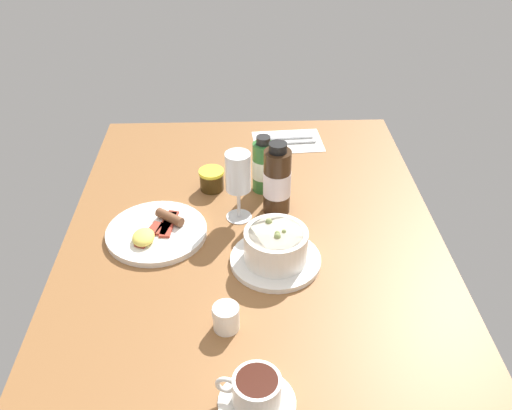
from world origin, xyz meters
The scene contains 10 objects.
ground_plane centered at (0.00, 0.00, -1.50)cm, with size 110.00×84.00×3.00cm, color brown.
porridge_bowl centered at (-10.12, -4.42, 3.92)cm, with size 19.03×19.03×8.73cm.
cutlery_setting centered at (41.85, -10.85, 0.24)cm, with size 14.94×20.48×0.90cm.
coffee_cup centered at (-43.88, 0.75, 2.77)cm, with size 12.53×12.91×5.95cm.
creamer_jug centered at (-27.77, 5.75, 2.60)cm, with size 4.85×5.85×5.62cm.
wine_glass centered at (6.03, 3.08, 11.56)cm, with size 5.95×5.95×17.01cm.
jam_jar centered at (18.20, 9.73, 2.70)cm, with size 6.25×6.25×5.34cm.
sauce_bottle_brown centered at (8.53, -5.82, 8.21)cm, with size 6.42×6.42×17.96cm.
sauce_bottle_green centered at (17.56, -3.02, 6.72)cm, with size 5.31×5.31×14.81cm.
breakfast_plate centered at (-0.52, 21.53, 0.96)cm, with size 22.43×22.43×3.70cm.
Camera 1 is at (-96.52, 2.59, 76.39)cm, focal length 38.37 mm.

